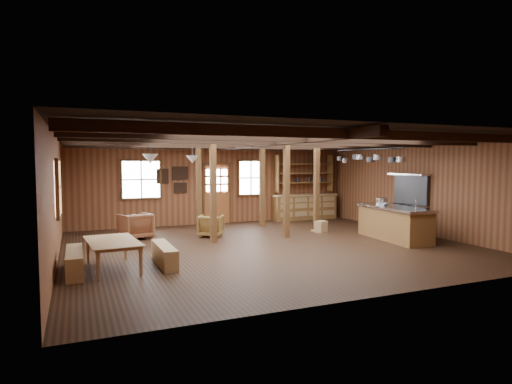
# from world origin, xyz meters

# --- Properties ---
(room) EXTENTS (10.04, 9.04, 2.84)m
(room) POSITION_xyz_m (0.00, 0.00, 1.40)
(room) COLOR black
(room) RESTS_ON ground
(ceiling_joists) EXTENTS (9.80, 8.82, 0.18)m
(ceiling_joists) POSITION_xyz_m (0.00, 0.18, 2.68)
(ceiling_joists) COLOR black
(ceiling_joists) RESTS_ON ceiling
(timber_posts) EXTENTS (3.95, 2.35, 2.80)m
(timber_posts) POSITION_xyz_m (0.52, 2.08, 1.40)
(timber_posts) COLOR #472E14
(timber_posts) RESTS_ON floor
(back_door) EXTENTS (1.02, 0.08, 2.15)m
(back_door) POSITION_xyz_m (0.00, 4.45, 0.88)
(back_door) COLOR brown
(back_door) RESTS_ON floor
(window_back_left) EXTENTS (1.32, 0.06, 1.32)m
(window_back_left) POSITION_xyz_m (-2.60, 4.46, 1.60)
(window_back_left) COLOR white
(window_back_left) RESTS_ON wall_back
(window_back_right) EXTENTS (1.02, 0.06, 1.32)m
(window_back_right) POSITION_xyz_m (1.30, 4.46, 1.60)
(window_back_right) COLOR white
(window_back_right) RESTS_ON wall_back
(window_left) EXTENTS (0.14, 1.24, 1.32)m
(window_left) POSITION_xyz_m (-4.96, 0.50, 1.60)
(window_left) COLOR white
(window_left) RESTS_ON wall_back
(notice_boards) EXTENTS (1.08, 0.03, 0.90)m
(notice_boards) POSITION_xyz_m (-1.50, 4.46, 1.64)
(notice_boards) COLOR silver
(notice_boards) RESTS_ON wall_back
(back_counter) EXTENTS (2.55, 0.60, 2.45)m
(back_counter) POSITION_xyz_m (3.40, 4.20, 0.60)
(back_counter) COLOR brown
(back_counter) RESTS_ON floor
(pendant_lamps) EXTENTS (1.86, 2.36, 0.66)m
(pendant_lamps) POSITION_xyz_m (-2.25, 1.00, 2.25)
(pendant_lamps) COLOR #2F3032
(pendant_lamps) RESTS_ON ceiling
(pot_rack) EXTENTS (0.42, 3.00, 0.42)m
(pot_rack) POSITION_xyz_m (3.26, 0.20, 2.30)
(pot_rack) COLOR #2F3032
(pot_rack) RESTS_ON ceiling
(kitchen_island) EXTENTS (1.09, 2.57, 1.20)m
(kitchen_island) POSITION_xyz_m (3.60, -0.53, 0.48)
(kitchen_island) COLOR brown
(kitchen_island) RESTS_ON floor
(step_stool) EXTENTS (0.48, 0.41, 0.35)m
(step_stool) POSITION_xyz_m (2.39, 1.37, 0.18)
(step_stool) COLOR olive
(step_stool) RESTS_ON floor
(commercial_range) EXTENTS (0.78, 1.48, 1.83)m
(commercial_range) POSITION_xyz_m (4.65, 0.25, 0.60)
(commercial_range) COLOR #2F3032
(commercial_range) RESTS_ON floor
(dining_table) EXTENTS (1.09, 1.77, 0.59)m
(dining_table) POSITION_xyz_m (-3.90, -0.99, 0.30)
(dining_table) COLOR #9C7047
(dining_table) RESTS_ON floor
(bench_wall) EXTENTS (0.30, 1.62, 0.45)m
(bench_wall) POSITION_xyz_m (-4.65, -0.99, 0.22)
(bench_wall) COLOR olive
(bench_wall) RESTS_ON floor
(bench_aisle) EXTENTS (0.29, 1.55, 0.43)m
(bench_aisle) POSITION_xyz_m (-2.90, -0.99, 0.21)
(bench_aisle) COLOR olive
(bench_aisle) RESTS_ON floor
(armchair_a) EXTENTS (0.99, 1.01, 0.74)m
(armchair_a) POSITION_xyz_m (-3.07, 2.40, 0.37)
(armchair_a) COLOR brown
(armchair_a) RESTS_ON floor
(armchair_b) EXTENTS (0.92, 0.93, 0.63)m
(armchair_b) POSITION_xyz_m (-0.98, 1.95, 0.32)
(armchair_b) COLOR brown
(armchair_b) RESTS_ON floor
(armchair_c) EXTENTS (0.95, 0.96, 0.63)m
(armchair_c) POSITION_xyz_m (-2.90, 2.85, 0.32)
(armchair_c) COLOR olive
(armchair_c) RESTS_ON floor
(counter_pot) EXTENTS (0.32, 0.32, 0.19)m
(counter_pot) POSITION_xyz_m (3.68, 0.12, 1.04)
(counter_pot) COLOR #B7BABF
(counter_pot) RESTS_ON kitchen_island
(bowl) EXTENTS (0.35, 0.35, 0.07)m
(bowl) POSITION_xyz_m (3.48, -0.21, 0.97)
(bowl) COLOR silver
(bowl) RESTS_ON kitchen_island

